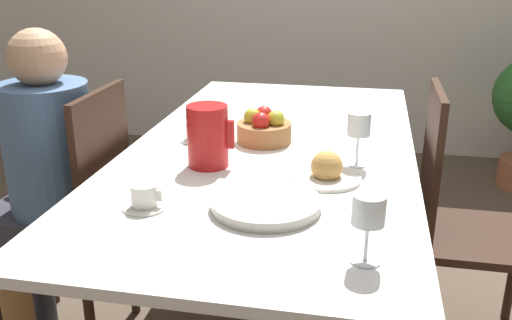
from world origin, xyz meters
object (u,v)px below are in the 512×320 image
Objects in this scene: chair_person_side at (79,216)px; person_seated at (43,168)px; fruit_bowl at (264,129)px; red_pitcher at (208,136)px; teacup_across at (196,133)px; teacup_near_person at (145,198)px; serving_tray at (266,204)px; chair_opposite at (459,218)px; wine_glass_juice at (368,214)px; bread_plate at (327,171)px; wine_glass_water at (359,127)px.

person_seated reaches higher than chair_person_side.
person_seated is at bearing -160.29° from fruit_bowl.
red_pitcher is 1.63× the size of teacup_across.
teacup_across is at bearing 93.48° from teacup_near_person.
teacup_near_person is (0.43, -0.39, 0.28)m from chair_person_side.
teacup_across is 0.64m from serving_tray.
red_pitcher is 0.39m from serving_tray.
fruit_bowl is at bearing -70.18° from chair_person_side.
serving_tray is 0.57m from fruit_bowl.
chair_opposite is 0.77m from fruit_bowl.
chair_person_side is 6.09× the size of wine_glass_juice.
wine_glass_juice is at bearing -74.96° from bread_plate.
person_seated is 9.77× the size of teacup_near_person.
chair_opposite is at bearing 36.96° from bread_plate.
wine_glass_water is (0.47, 0.10, 0.03)m from red_pitcher.
fruit_bowl is (-0.11, 0.56, 0.04)m from serving_tray.
bread_plate reaches higher than teacup_near_person.
red_pitcher is at bearing -168.23° from wine_glass_water.
wine_glass_juice reaches higher than teacup_across.
chair_opposite is at bearing 19.36° from red_pitcher.
red_pitcher reaches higher than serving_tray.
teacup_near_person is at bearing -108.79° from fruit_bowl.
person_seated is (-0.09, -0.03, 0.19)m from chair_person_side.
bread_plate is (0.89, -0.09, 0.28)m from chair_person_side.
serving_tray is (0.85, -0.30, 0.07)m from person_seated.
bread_plate reaches higher than serving_tray.
wine_glass_water is 0.62m from wine_glass_juice.
wine_glass_water is 0.71m from teacup_near_person.
wine_glass_water is at bearing 93.75° from wine_glass_juice.
bread_plate is (0.99, -0.06, 0.09)m from person_seated.
wine_glass_juice is 1.33× the size of teacup_near_person.
wine_glass_water is 1.44× the size of teacup_across.
person_seated reaches higher than bread_plate.
fruit_bowl is (0.73, 0.26, 0.11)m from person_seated.
person_seated is 0.62m from red_pitcher.
wine_glass_water is at bearing -13.32° from teacup_across.
teacup_near_person and teacup_across have the same top height.
chair_opposite reaches higher than wine_glass_juice.
person_seated is 5.67× the size of bread_plate.
red_pitcher is at bearing 134.58° from wine_glass_juice.
person_seated is at bearing -175.28° from wine_glass_water.
teacup_near_person is at bearing -140.99° from wine_glass_water.
chair_opposite is 1.00m from teacup_across.
bread_plate is (-0.09, -0.15, -0.10)m from wine_glass_water.
wine_glass_water is (-0.37, -0.20, 0.38)m from chair_opposite.
chair_person_side is 0.83× the size of person_seated.
teacup_across is (0.49, 0.23, 0.09)m from person_seated.
person_seated is 1.09m from wine_glass_water.
chair_person_side reaches higher than serving_tray.
chair_opposite is at bearing 67.70° from wine_glass_juice.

